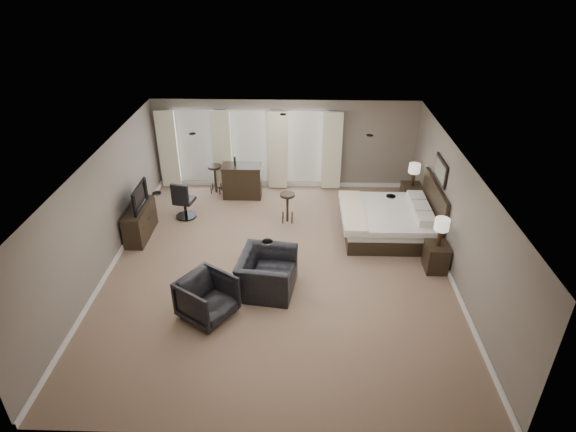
{
  "coord_description": "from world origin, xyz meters",
  "views": [
    {
      "loc": [
        0.46,
        -8.81,
        6.27
      ],
      "look_at": [
        0.2,
        0.4,
        1.1
      ],
      "focal_mm": 30.0,
      "sensor_mm": 36.0,
      "label": 1
    }
  ],
  "objects_px": {
    "lamp_near": "(440,232)",
    "armchair_near": "(267,267)",
    "bar_stool_left": "(215,179)",
    "dresser": "(140,222)",
    "bar_stool_right": "(287,208)",
    "bar_counter": "(242,181)",
    "desk_chair": "(184,199)",
    "nightstand_far": "(411,196)",
    "lamp_far": "(414,175)",
    "bed": "(387,210)",
    "armchair_far": "(207,296)",
    "nightstand_near": "(436,257)",
    "tv": "(137,205)"
  },
  "relations": [
    {
      "from": "nightstand_far",
      "to": "tv",
      "type": "xyz_separation_m",
      "value": [
        -6.92,
        -1.69,
        0.53
      ]
    },
    {
      "from": "dresser",
      "to": "armchair_far",
      "type": "height_order",
      "value": "armchair_far"
    },
    {
      "from": "bar_counter",
      "to": "bed",
      "type": "bearing_deg",
      "value": -27.71
    },
    {
      "from": "armchair_near",
      "to": "armchair_far",
      "type": "relative_size",
      "value": 1.33
    },
    {
      "from": "lamp_near",
      "to": "bar_stool_left",
      "type": "xyz_separation_m",
      "value": [
        -5.46,
        3.68,
        -0.53
      ]
    },
    {
      "from": "nightstand_near",
      "to": "dresser",
      "type": "bearing_deg",
      "value": 170.05
    },
    {
      "from": "lamp_near",
      "to": "bar_counter",
      "type": "distance_m",
      "value": 5.8
    },
    {
      "from": "dresser",
      "to": "armchair_near",
      "type": "height_order",
      "value": "armchair_near"
    },
    {
      "from": "nightstand_far",
      "to": "dresser",
      "type": "bearing_deg",
      "value": -166.31
    },
    {
      "from": "bar_stool_left",
      "to": "lamp_far",
      "type": "bearing_deg",
      "value": -8.12
    },
    {
      "from": "bed",
      "to": "desk_chair",
      "type": "height_order",
      "value": "bed"
    },
    {
      "from": "armchair_near",
      "to": "bar_stool_right",
      "type": "bearing_deg",
      "value": 1.87
    },
    {
      "from": "tv",
      "to": "lamp_near",
      "type": "bearing_deg",
      "value": -99.95
    },
    {
      "from": "nightstand_near",
      "to": "lamp_far",
      "type": "distance_m",
      "value": 2.98
    },
    {
      "from": "bar_counter",
      "to": "dresser",
      "type": "bearing_deg",
      "value": -135.68
    },
    {
      "from": "armchair_far",
      "to": "nightstand_near",
      "type": "bearing_deg",
      "value": -36.31
    },
    {
      "from": "tv",
      "to": "armchair_far",
      "type": "height_order",
      "value": "armchair_far"
    },
    {
      "from": "nightstand_far",
      "to": "bar_stool_left",
      "type": "distance_m",
      "value": 5.52
    },
    {
      "from": "armchair_near",
      "to": "nightstand_far",
      "type": "bearing_deg",
      "value": -36.03
    },
    {
      "from": "armchair_near",
      "to": "bar_stool_left",
      "type": "distance_m",
      "value": 4.85
    },
    {
      "from": "bed",
      "to": "lamp_far",
      "type": "relative_size",
      "value": 3.51
    },
    {
      "from": "bed",
      "to": "armchair_far",
      "type": "height_order",
      "value": "bed"
    },
    {
      "from": "nightstand_near",
      "to": "bar_stool_right",
      "type": "distance_m",
      "value": 3.91
    },
    {
      "from": "bed",
      "to": "nightstand_far",
      "type": "relative_size",
      "value": 3.28
    },
    {
      "from": "bed",
      "to": "nightstand_near",
      "type": "xyz_separation_m",
      "value": [
        0.89,
        -1.45,
        -0.38
      ]
    },
    {
      "from": "nightstand_near",
      "to": "lamp_far",
      "type": "relative_size",
      "value": 1.0
    },
    {
      "from": "nightstand_near",
      "to": "lamp_near",
      "type": "relative_size",
      "value": 0.95
    },
    {
      "from": "dresser",
      "to": "bar_stool_right",
      "type": "height_order",
      "value": "bar_stool_right"
    },
    {
      "from": "dresser",
      "to": "bar_stool_right",
      "type": "xyz_separation_m",
      "value": [
        3.59,
        0.82,
        0.0
      ]
    },
    {
      "from": "bed",
      "to": "bar_counter",
      "type": "height_order",
      "value": "bed"
    },
    {
      "from": "bar_counter",
      "to": "nightstand_near",
      "type": "bearing_deg",
      "value": -36.37
    },
    {
      "from": "lamp_near",
      "to": "armchair_near",
      "type": "bearing_deg",
      "value": -167.39
    },
    {
      "from": "lamp_far",
      "to": "dresser",
      "type": "xyz_separation_m",
      "value": [
        -6.92,
        -1.69,
        -0.58
      ]
    },
    {
      "from": "bed",
      "to": "tv",
      "type": "bearing_deg",
      "value": -177.76
    },
    {
      "from": "bar_stool_left",
      "to": "desk_chair",
      "type": "xyz_separation_m",
      "value": [
        -0.56,
        -1.5,
        0.1
      ]
    },
    {
      "from": "bar_counter",
      "to": "desk_chair",
      "type": "bearing_deg",
      "value": -137.76
    },
    {
      "from": "bar_stool_right",
      "to": "armchair_near",
      "type": "bearing_deg",
      "value": -96.71
    },
    {
      "from": "dresser",
      "to": "tv",
      "type": "bearing_deg",
      "value": 0.0
    },
    {
      "from": "nightstand_near",
      "to": "lamp_far",
      "type": "bearing_deg",
      "value": 90.0
    },
    {
      "from": "dresser",
      "to": "tv",
      "type": "distance_m",
      "value": 0.46
    },
    {
      "from": "nightstand_near",
      "to": "armchair_near",
      "type": "distance_m",
      "value": 3.77
    },
    {
      "from": "armchair_far",
      "to": "nightstand_far",
      "type": "bearing_deg",
      "value": -11.9
    },
    {
      "from": "desk_chair",
      "to": "bar_stool_right",
      "type": "bearing_deg",
      "value": -171.87
    },
    {
      "from": "bar_stool_left",
      "to": "armchair_far",
      "type": "bearing_deg",
      "value": -82.46
    },
    {
      "from": "armchair_far",
      "to": "desk_chair",
      "type": "distance_m",
      "value": 4.08
    },
    {
      "from": "lamp_near",
      "to": "armchair_far",
      "type": "distance_m",
      "value": 5.07
    },
    {
      "from": "armchair_near",
      "to": "desk_chair",
      "type": "distance_m",
      "value": 3.82
    },
    {
      "from": "desk_chair",
      "to": "bar_stool_left",
      "type": "bearing_deg",
      "value": -99.47
    },
    {
      "from": "tv",
      "to": "desk_chair",
      "type": "xyz_separation_m",
      "value": [
        0.89,
        0.97,
        -0.34
      ]
    },
    {
      "from": "bar_stool_left",
      "to": "dresser",
      "type": "bearing_deg",
      "value": -120.57
    }
  ]
}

